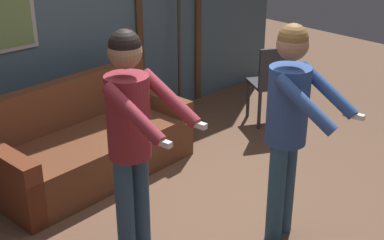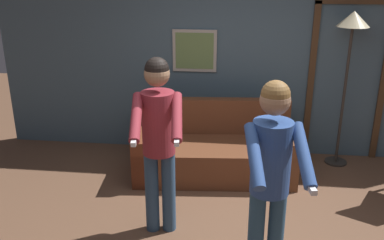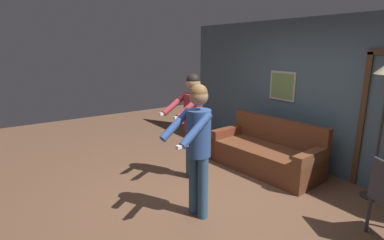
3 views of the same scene
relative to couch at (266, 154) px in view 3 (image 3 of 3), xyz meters
name	(u,v)px [view 3 (image 3 of 3)]	position (x,y,z in m)	size (l,w,h in m)	color
ground_plane	(208,196)	(0.21, -1.45, -0.28)	(12.00, 12.00, 0.00)	brown
back_wall_assembly	(309,94)	(0.23, 0.76, 1.02)	(6.40, 0.10, 2.60)	#465F6E
couch	(266,154)	(0.00, 0.00, 0.00)	(1.97, 1.01, 0.87)	brown
person_standing_left	(192,117)	(-0.42, -1.28, 0.76)	(0.50, 0.70, 1.71)	#2E4B6C
person_standing_right	(198,140)	(0.55, -1.87, 0.74)	(0.50, 0.63, 1.69)	#2D5170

